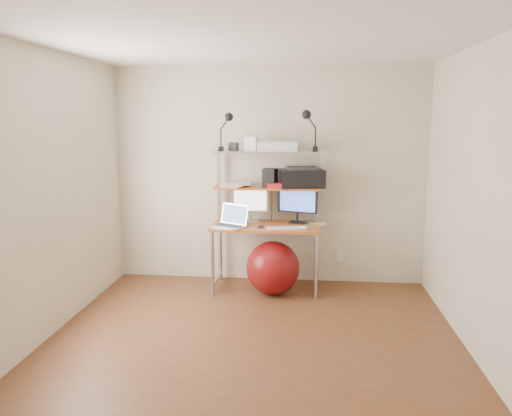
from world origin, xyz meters
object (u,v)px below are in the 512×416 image
Objects in this scene: laptop at (232,222)px; exercise_ball at (273,268)px; monitor_silver at (251,201)px; monitor_black at (297,203)px; printer at (301,177)px.

laptop reaches higher than exercise_ball.
exercise_ball is at bearing 20.33° from laptop.
monitor_silver is 0.97× the size of monitor_black.
laptop is at bearing -134.95° from monitor_silver.
monitor_black is 0.78m from exercise_ball.
printer is at bearing -1.26° from monitor_black.
laptop is 0.80× the size of printer.
printer is 1.05m from exercise_ball.
printer is (0.04, -0.01, 0.29)m from monitor_black.
exercise_ball is (0.45, -0.05, -0.50)m from laptop.
exercise_ball is at bearing -146.59° from printer.
printer is (0.57, -0.01, 0.28)m from monitor_silver.
laptop is at bearing -173.48° from printer.
monitor_silver is 0.53m from monitor_black.
exercise_ball is (-0.29, -0.29, -0.96)m from printer.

